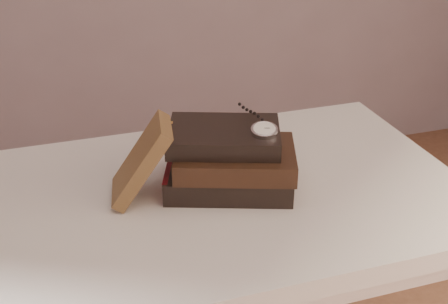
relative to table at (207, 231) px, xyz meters
name	(u,v)px	position (x,y,z in m)	size (l,w,h in m)	color
table	(207,231)	(0.00, 0.00, 0.00)	(1.00, 0.60, 0.75)	silver
book_stack	(230,160)	(0.05, 0.01, 0.15)	(0.28, 0.24, 0.12)	black
journal	(141,161)	(-0.12, 0.02, 0.17)	(0.03, 0.11, 0.17)	#46301B
pocket_watch	(263,129)	(0.10, -0.02, 0.22)	(0.06, 0.16, 0.02)	silver
eyeglasses	(188,135)	(0.00, 0.11, 0.16)	(0.13, 0.14, 0.05)	silver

